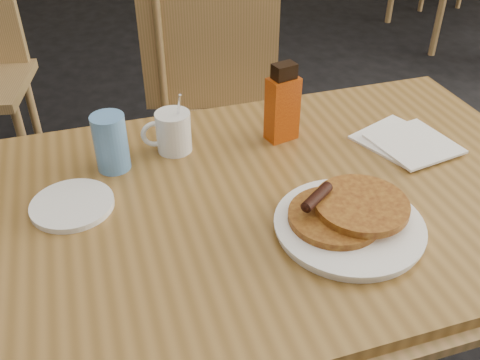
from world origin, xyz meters
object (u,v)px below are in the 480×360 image
(main_table, at_px, (287,208))
(blue_tumbler, at_px, (111,143))
(pancake_plate, at_px, (348,220))
(coffee_mug, at_px, (172,131))
(syrup_bottle, at_px, (282,105))
(chair_main_far, at_px, (217,95))

(main_table, xyz_separation_m, blue_tumbler, (-0.34, 0.17, 0.10))
(pancake_plate, xyz_separation_m, coffee_mug, (-0.28, 0.34, 0.03))
(pancake_plate, height_order, syrup_bottle, syrup_bottle)
(chair_main_far, height_order, coffee_mug, chair_main_far)
(chair_main_far, relative_size, syrup_bottle, 5.48)
(syrup_bottle, bearing_deg, blue_tumbler, 168.04)
(main_table, relative_size, coffee_mug, 8.71)
(main_table, distance_m, pancake_plate, 0.16)
(coffee_mug, xyz_separation_m, blue_tumbler, (-0.13, -0.04, 0.01))
(syrup_bottle, bearing_deg, coffee_mug, 161.51)
(blue_tumbler, bearing_deg, pancake_plate, -36.31)
(main_table, xyz_separation_m, chair_main_far, (-0.00, 0.75, -0.11))
(pancake_plate, relative_size, blue_tumbler, 2.21)
(coffee_mug, bearing_deg, syrup_bottle, 9.88)
(pancake_plate, distance_m, blue_tumbler, 0.51)
(main_table, bearing_deg, syrup_bottle, 77.42)
(main_table, xyz_separation_m, coffee_mug, (-0.20, 0.21, 0.09))
(pancake_plate, bearing_deg, main_table, 118.10)
(pancake_plate, distance_m, syrup_bottle, 0.34)
(main_table, distance_m, blue_tumbler, 0.39)
(chair_main_far, relative_size, blue_tumbler, 8.09)
(coffee_mug, relative_size, blue_tumbler, 1.17)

